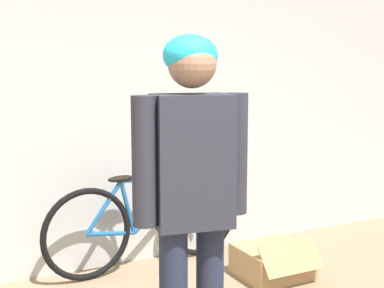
# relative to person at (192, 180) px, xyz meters

# --- Properties ---
(wall_back) EXTENTS (8.00, 0.07, 2.60)m
(wall_back) POSITION_rel_person_xyz_m (0.03, 1.81, 0.23)
(wall_back) COLOR silver
(wall_back) RESTS_ON ground_plane
(person) EXTENTS (0.61, 0.31, 1.76)m
(person) POSITION_rel_person_xyz_m (0.00, 0.00, 0.00)
(person) COLOR #23283D
(person) RESTS_ON ground_plane
(bicycle) EXTENTS (1.74, 0.46, 0.79)m
(bicycle) POSITION_rel_person_xyz_m (0.42, 1.61, -0.69)
(bicycle) COLOR black
(bicycle) RESTS_ON ground_plane
(cardboard_box) EXTENTS (0.52, 0.54, 0.33)m
(cardboard_box) POSITION_rel_person_xyz_m (1.20, 0.98, -0.95)
(cardboard_box) COLOR tan
(cardboard_box) RESTS_ON ground_plane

